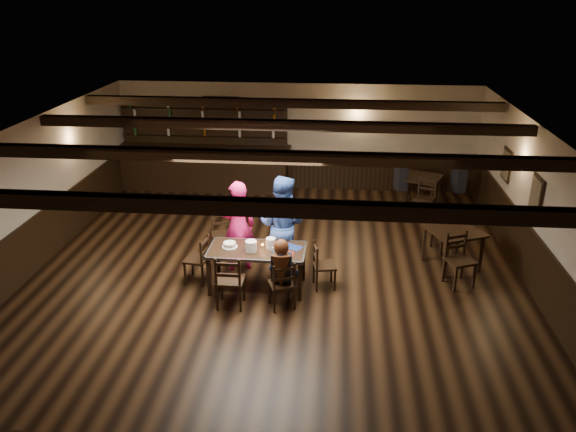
# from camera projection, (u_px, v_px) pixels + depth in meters

# --- Properties ---
(ground) EXTENTS (10.00, 10.00, 0.00)m
(ground) POSITION_uv_depth(u_px,v_px,m) (275.00, 280.00, 10.13)
(ground) COLOR black
(ground) RESTS_ON ground
(room_shell) EXTENTS (9.02, 10.02, 2.71)m
(room_shell) POSITION_uv_depth(u_px,v_px,m) (275.00, 188.00, 9.50)
(room_shell) COLOR beige
(room_shell) RESTS_ON ground
(dining_table) EXTENTS (1.68, 0.86, 0.75)m
(dining_table) POSITION_uv_depth(u_px,v_px,m) (257.00, 253.00, 9.61)
(dining_table) COLOR black
(dining_table) RESTS_ON ground
(chair_near_left) EXTENTS (0.44, 0.42, 0.95)m
(chair_near_left) POSITION_uv_depth(u_px,v_px,m) (229.00, 278.00, 9.03)
(chair_near_left) COLOR black
(chair_near_left) RESTS_ON ground
(chair_near_right) EXTENTS (0.51, 0.50, 0.85)m
(chair_near_right) POSITION_uv_depth(u_px,v_px,m) (283.00, 282.00, 9.04)
(chair_near_right) COLOR black
(chair_near_right) RESTS_ON ground
(chair_end_left) EXTENTS (0.44, 0.46, 0.87)m
(chair_end_left) POSITION_uv_depth(u_px,v_px,m) (201.00, 256.00, 9.88)
(chair_end_left) COLOR black
(chair_end_left) RESTS_ON ground
(chair_end_right) EXTENTS (0.44, 0.46, 0.84)m
(chair_end_right) POSITION_uv_depth(u_px,v_px,m) (320.00, 262.00, 9.70)
(chair_end_right) COLOR black
(chair_end_right) RESTS_ON ground
(chair_far_pushed) EXTENTS (0.48, 0.47, 0.83)m
(chair_far_pushed) POSITION_uv_depth(u_px,v_px,m) (221.00, 229.00, 11.00)
(chair_far_pushed) COLOR black
(chair_far_pushed) RESTS_ON ground
(woman_pink) EXTENTS (0.73, 0.60, 1.73)m
(woman_pink) POSITION_uv_depth(u_px,v_px,m) (238.00, 226.00, 10.21)
(woman_pink) COLOR #E11963
(woman_pink) RESTS_ON ground
(man_blue) EXTENTS (1.05, 0.90, 1.85)m
(man_blue) POSITION_uv_depth(u_px,v_px,m) (282.00, 225.00, 10.11)
(man_blue) COLOR navy
(man_blue) RESTS_ON ground
(seated_person) EXTENTS (0.32, 0.49, 0.79)m
(seated_person) POSITION_uv_depth(u_px,v_px,m) (281.00, 263.00, 8.96)
(seated_person) COLOR black
(seated_person) RESTS_ON ground
(cake) EXTENTS (0.27, 0.27, 0.09)m
(cake) POSITION_uv_depth(u_px,v_px,m) (230.00, 245.00, 9.64)
(cake) COLOR white
(cake) RESTS_ON dining_table
(plate_stack_a) EXTENTS (0.19, 0.19, 0.18)m
(plate_stack_a) POSITION_uv_depth(u_px,v_px,m) (251.00, 246.00, 9.48)
(plate_stack_a) COLOR white
(plate_stack_a) RESTS_ON dining_table
(plate_stack_b) EXTENTS (0.16, 0.16, 0.19)m
(plate_stack_b) POSITION_uv_depth(u_px,v_px,m) (271.00, 243.00, 9.56)
(plate_stack_b) COLOR white
(plate_stack_b) RESTS_ON dining_table
(tea_light) EXTENTS (0.05, 0.05, 0.06)m
(tea_light) POSITION_uv_depth(u_px,v_px,m) (263.00, 245.00, 9.66)
(tea_light) COLOR #A5A8AD
(tea_light) RESTS_ON dining_table
(salt_shaker) EXTENTS (0.03, 0.03, 0.09)m
(salt_shaker) POSITION_uv_depth(u_px,v_px,m) (273.00, 249.00, 9.47)
(salt_shaker) COLOR silver
(salt_shaker) RESTS_ON dining_table
(pepper_shaker) EXTENTS (0.04, 0.04, 0.10)m
(pepper_shaker) POSITION_uv_depth(u_px,v_px,m) (282.00, 250.00, 9.43)
(pepper_shaker) COLOR #A5A8AD
(pepper_shaker) RESTS_ON dining_table
(drink_glass) EXTENTS (0.07, 0.07, 0.11)m
(drink_glass) POSITION_uv_depth(u_px,v_px,m) (274.00, 244.00, 9.65)
(drink_glass) COLOR silver
(drink_glass) RESTS_ON dining_table
(menu_red) EXTENTS (0.30, 0.22, 0.00)m
(menu_red) POSITION_uv_depth(u_px,v_px,m) (285.00, 254.00, 9.41)
(menu_red) COLOR maroon
(menu_red) RESTS_ON dining_table
(menu_blue) EXTENTS (0.38, 0.34, 0.00)m
(menu_blue) POSITION_uv_depth(u_px,v_px,m) (293.00, 247.00, 9.65)
(menu_blue) COLOR navy
(menu_blue) RESTS_ON dining_table
(bar_counter) EXTENTS (4.42, 0.70, 2.20)m
(bar_counter) POSITION_uv_depth(u_px,v_px,m) (205.00, 162.00, 14.39)
(bar_counter) COLOR black
(bar_counter) RESTS_ON ground
(back_table_a) EXTENTS (1.18, 1.18, 0.75)m
(back_table_a) POSITION_uv_depth(u_px,v_px,m) (454.00, 234.00, 10.37)
(back_table_a) COLOR black
(back_table_a) RESTS_ON ground
(back_table_b) EXTENTS (1.14, 1.14, 0.75)m
(back_table_b) POSITION_uv_depth(u_px,v_px,m) (421.00, 181.00, 13.21)
(back_table_b) COLOR black
(back_table_b) RESTS_ON ground
(bg_patron_left) EXTENTS (0.31, 0.41, 0.76)m
(bg_patron_left) POSITION_uv_depth(u_px,v_px,m) (401.00, 174.00, 13.08)
(bg_patron_left) COLOR black
(bg_patron_left) RESTS_ON ground
(bg_patron_right) EXTENTS (0.30, 0.42, 0.79)m
(bg_patron_right) POSITION_uv_depth(u_px,v_px,m) (459.00, 175.00, 12.97)
(bg_patron_right) COLOR black
(bg_patron_right) RESTS_ON ground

